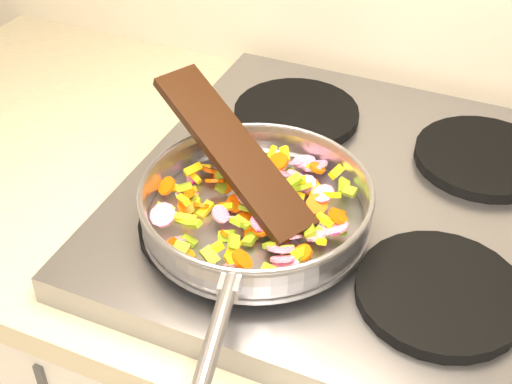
% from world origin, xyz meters
% --- Properties ---
extents(cooktop, '(0.60, 0.60, 0.04)m').
position_xyz_m(cooktop, '(-0.70, 1.67, 0.92)').
color(cooktop, '#939399').
rests_on(cooktop, counter_top).
extents(grate_fl, '(0.19, 0.19, 0.02)m').
position_xyz_m(grate_fl, '(-0.84, 1.52, 0.95)').
color(grate_fl, black).
rests_on(grate_fl, cooktop).
extents(grate_fr, '(0.19, 0.19, 0.02)m').
position_xyz_m(grate_fr, '(-0.56, 1.52, 0.95)').
color(grate_fr, black).
rests_on(grate_fr, cooktop).
extents(grate_bl, '(0.19, 0.19, 0.02)m').
position_xyz_m(grate_bl, '(-0.84, 1.81, 0.95)').
color(grate_bl, black).
rests_on(grate_bl, cooktop).
extents(grate_br, '(0.19, 0.19, 0.02)m').
position_xyz_m(grate_br, '(-0.56, 1.81, 0.95)').
color(grate_br, black).
rests_on(grate_br, cooktop).
extents(saute_pan, '(0.32, 0.48, 0.05)m').
position_xyz_m(saute_pan, '(-0.79, 1.54, 0.98)').
color(saute_pan, '#9E9EA5').
rests_on(saute_pan, grate_fl).
extents(vegetable_heap, '(0.26, 0.26, 0.05)m').
position_xyz_m(vegetable_heap, '(-0.79, 1.55, 0.98)').
color(vegetable_heap, '#EA5104').
rests_on(vegetable_heap, saute_pan).
extents(wooden_spatula, '(0.25, 0.17, 0.11)m').
position_xyz_m(wooden_spatula, '(-0.84, 1.58, 1.03)').
color(wooden_spatula, black).
rests_on(wooden_spatula, saute_pan).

